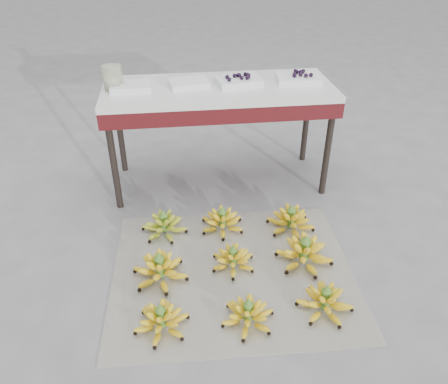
{
  "coord_description": "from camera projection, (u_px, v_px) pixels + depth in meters",
  "views": [
    {
      "loc": [
        -0.35,
        -1.75,
        1.6
      ],
      "look_at": [
        -0.1,
        0.23,
        0.32
      ],
      "focal_mm": 35.0,
      "sensor_mm": 36.0,
      "label": 1
    }
  ],
  "objects": [
    {
      "name": "vendor_table",
      "position": [
        219.0,
        98.0,
        2.75
      ],
      "size": [
        1.43,
        0.57,
        0.69
      ],
      "color": "black",
      "rests_on": "ground"
    },
    {
      "name": "glass_jar",
      "position": [
        113.0,
        78.0,
        2.61
      ],
      "size": [
        0.15,
        0.15,
        0.15
      ],
      "primitive_type": "cylinder",
      "rotation": [
        0.0,
        0.0,
        -0.35
      ],
      "color": "beige",
      "rests_on": "vendor_table"
    },
    {
      "name": "bunch_mid_left",
      "position": [
        160.0,
        270.0,
        2.22
      ],
      "size": [
        0.35,
        0.35,
        0.17
      ],
      "rotation": [
        0.0,
        0.0,
        0.27
      ],
      "color": "yellow",
      "rests_on": "newspaper_mat"
    },
    {
      "name": "ground",
      "position": [
        248.0,
        262.0,
        2.36
      ],
      "size": [
        60.0,
        60.0,
        0.0
      ],
      "primitive_type": "plane",
      "color": "slate",
      "rests_on": "ground"
    },
    {
      "name": "bunch_back_center",
      "position": [
        222.0,
        221.0,
        2.57
      ],
      "size": [
        0.28,
        0.28,
        0.16
      ],
      "rotation": [
        0.0,
        0.0,
        0.07
      ],
      "color": "yellow",
      "rests_on": "newspaper_mat"
    },
    {
      "name": "bunch_back_right",
      "position": [
        291.0,
        220.0,
        2.57
      ],
      "size": [
        0.35,
        0.35,
        0.17
      ],
      "rotation": [
        0.0,
        0.0,
        0.29
      ],
      "color": "yellow",
      "rests_on": "newspaper_mat"
    },
    {
      "name": "newspaper_mat",
      "position": [
        233.0,
        272.0,
        2.3
      ],
      "size": [
        1.29,
        1.1,
        0.01
      ],
      "primitive_type": "cube",
      "rotation": [
        0.0,
        0.0,
        -0.04
      ],
      "color": "white",
      "rests_on": "ground"
    },
    {
      "name": "tray_right",
      "position": [
        239.0,
        81.0,
        2.71
      ],
      "size": [
        0.3,
        0.24,
        0.07
      ],
      "color": "silver",
      "rests_on": "vendor_table"
    },
    {
      "name": "bunch_front_left",
      "position": [
        161.0,
        320.0,
        1.95
      ],
      "size": [
        0.26,
        0.26,
        0.15
      ],
      "rotation": [
        0.0,
        0.0,
        0.04
      ],
      "color": "yellow",
      "rests_on": "newspaper_mat"
    },
    {
      "name": "bunch_back_left",
      "position": [
        164.0,
        225.0,
        2.54
      ],
      "size": [
        0.33,
        0.33,
        0.16
      ],
      "rotation": [
        0.0,
        0.0,
        -0.3
      ],
      "color": "olive",
      "rests_on": "newspaper_mat"
    },
    {
      "name": "bunch_mid_right",
      "position": [
        304.0,
        253.0,
        2.32
      ],
      "size": [
        0.34,
        0.34,
        0.18
      ],
      "rotation": [
        0.0,
        0.0,
        0.14
      ],
      "color": "yellow",
      "rests_on": "newspaper_mat"
    },
    {
      "name": "bunch_front_right",
      "position": [
        325.0,
        302.0,
        2.04
      ],
      "size": [
        0.33,
        0.33,
        0.16
      ],
      "rotation": [
        0.0,
        0.0,
        0.3
      ],
      "color": "yellow",
      "rests_on": "newspaper_mat"
    },
    {
      "name": "bunch_mid_center",
      "position": [
        233.0,
        259.0,
        2.3
      ],
      "size": [
        0.26,
        0.26,
        0.14
      ],
      "rotation": [
        0.0,
        0.0,
        -0.1
      ],
      "color": "yellow",
      "rests_on": "newspaper_mat"
    },
    {
      "name": "tray_far_left",
      "position": [
        131.0,
        87.0,
        2.64
      ],
      "size": [
        0.25,
        0.18,
        0.04
      ],
      "color": "silver",
      "rests_on": "vendor_table"
    },
    {
      "name": "tray_left",
      "position": [
        189.0,
        83.0,
        2.69
      ],
      "size": [
        0.26,
        0.21,
        0.04
      ],
      "color": "silver",
      "rests_on": "vendor_table"
    },
    {
      "name": "tray_far_right",
      "position": [
        299.0,
        78.0,
        2.76
      ],
      "size": [
        0.29,
        0.22,
        0.07
      ],
      "color": "silver",
      "rests_on": "vendor_table"
    },
    {
      "name": "bunch_front_center",
      "position": [
        248.0,
        314.0,
        1.98
      ],
      "size": [
        0.25,
        0.25,
        0.15
      ],
      "rotation": [
        0.0,
        0.0,
        -0.02
      ],
      "color": "yellow",
      "rests_on": "newspaper_mat"
    }
  ]
}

